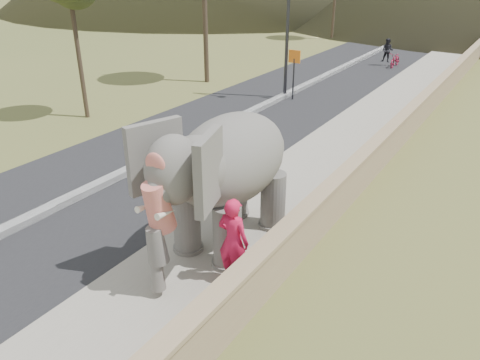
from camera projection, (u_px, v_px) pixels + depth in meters
The scene contains 8 objects.
ground at pixel (189, 278), 10.10m from camera, with size 160.00×160.00×0.00m, color olive.
road at pixel (240, 119), 20.16m from camera, with size 7.00×120.00×0.03m, color black.
median at pixel (240, 117), 20.12m from camera, with size 0.35×120.00×0.22m, color black.
walkway at pixel (351, 139), 17.72m from camera, with size 3.00×120.00×0.15m, color #9E9687.
parapet at pixel (397, 135), 16.72m from camera, with size 0.30×120.00×1.10m, color tan.
signboard at pixel (294, 66), 22.34m from camera, with size 0.60×0.08×2.40m.
elephant_and_man at pixel (232, 178), 10.64m from camera, with size 2.44×4.46×3.21m.
motorcyclist at pixel (392, 56), 29.95m from camera, with size 1.25×1.73×1.74m.
Camera 1 is at (5.33, -6.37, 6.22)m, focal length 35.00 mm.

